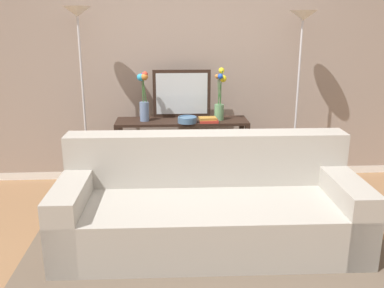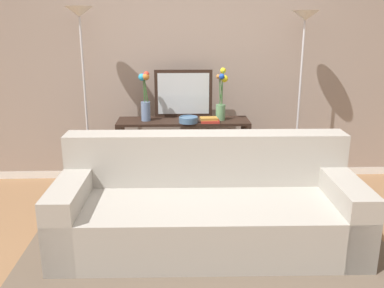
# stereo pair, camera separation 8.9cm
# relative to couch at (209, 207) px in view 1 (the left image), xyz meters

# --- Properties ---
(ground_plane) EXTENTS (16.00, 16.00, 0.02)m
(ground_plane) POSITION_rel_couch_xyz_m (-0.07, -0.34, -0.32)
(ground_plane) COLOR #936B47
(back_wall) EXTENTS (12.00, 0.15, 2.85)m
(back_wall) POSITION_rel_couch_xyz_m (-0.07, 1.63, 1.12)
(back_wall) COLOR white
(back_wall) RESTS_ON ground
(area_rug) EXTENTS (3.01, 2.01, 0.01)m
(area_rug) POSITION_rel_couch_xyz_m (-0.00, -0.17, -0.30)
(area_rug) COLOR brown
(area_rug) RESTS_ON ground
(couch) EXTENTS (2.47, 1.02, 0.88)m
(couch) POSITION_rel_couch_xyz_m (0.00, 0.00, 0.00)
(couch) COLOR #ADA89E
(couch) RESTS_ON ground
(console_table) EXTENTS (1.42, 0.39, 0.79)m
(console_table) POSITION_rel_couch_xyz_m (-0.18, 1.19, 0.25)
(console_table) COLOR black
(console_table) RESTS_ON ground
(floor_lamp_left) EXTENTS (0.28, 0.28, 1.96)m
(floor_lamp_left) POSITION_rel_couch_xyz_m (-1.21, 1.19, 1.23)
(floor_lamp_left) COLOR silver
(floor_lamp_left) RESTS_ON ground
(floor_lamp_right) EXTENTS (0.28, 0.28, 1.93)m
(floor_lamp_right) POSITION_rel_couch_xyz_m (1.07, 1.19, 1.21)
(floor_lamp_right) COLOR silver
(floor_lamp_right) RESTS_ON ground
(wall_mirror) EXTENTS (0.63, 0.02, 0.52)m
(wall_mirror) POSITION_rel_couch_xyz_m (-0.17, 1.35, 0.75)
(wall_mirror) COLOR black
(wall_mirror) RESTS_ON console_table
(vase_tall_flowers) EXTENTS (0.12, 0.13, 0.53)m
(vase_tall_flowers) POSITION_rel_couch_xyz_m (-0.58, 1.17, 0.73)
(vase_tall_flowers) COLOR #6B84AD
(vase_tall_flowers) RESTS_ON console_table
(vase_short_flowers) EXTENTS (0.13, 0.12, 0.56)m
(vase_short_flowers) POSITION_rel_couch_xyz_m (0.23, 1.18, 0.71)
(vase_short_flowers) COLOR #669E6B
(vase_short_flowers) RESTS_ON console_table
(fruit_bowl) EXTENTS (0.20, 0.20, 0.07)m
(fruit_bowl) POSITION_rel_couch_xyz_m (-0.13, 1.06, 0.52)
(fruit_bowl) COLOR #4C7093
(fruit_bowl) RESTS_ON console_table
(book_stack) EXTENTS (0.20, 0.13, 0.05)m
(book_stack) POSITION_rel_couch_xyz_m (0.09, 1.07, 0.51)
(book_stack) COLOR #BC3328
(book_stack) RESTS_ON console_table
(book_row_under_console) EXTENTS (0.22, 0.17, 0.13)m
(book_row_under_console) POSITION_rel_couch_xyz_m (-0.65, 1.19, -0.25)
(book_row_under_console) COLOR #236033
(book_row_under_console) RESTS_ON ground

